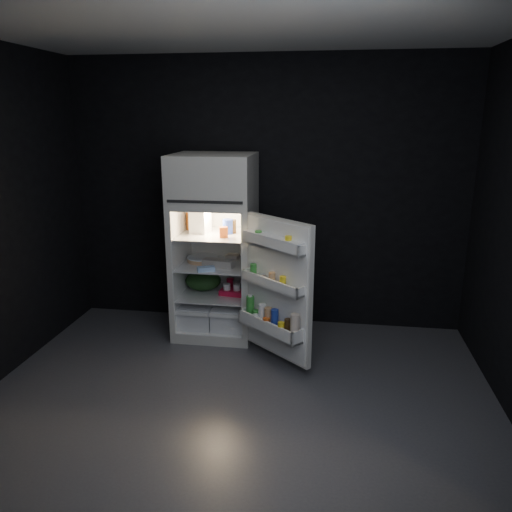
% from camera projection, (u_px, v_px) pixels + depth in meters
% --- Properties ---
extents(floor, '(4.00, 3.40, 0.00)m').
position_uv_depth(floor, '(235.00, 405.00, 3.79)').
color(floor, '#4B4B50').
rests_on(floor, ground).
extents(ceiling, '(4.00, 3.40, 0.00)m').
position_uv_depth(ceiling, '(230.00, 18.00, 3.06)').
color(ceiling, silver).
rests_on(ceiling, ground).
extents(wall_back, '(4.00, 0.00, 2.70)m').
position_uv_depth(wall_back, '(265.00, 195.00, 5.04)').
color(wall_back, black).
rests_on(wall_back, ground).
extents(wall_front, '(4.00, 0.00, 2.70)m').
position_uv_depth(wall_front, '(142.00, 337.00, 1.81)').
color(wall_front, black).
rests_on(wall_front, ground).
extents(refrigerator, '(0.76, 0.71, 1.78)m').
position_uv_depth(refrigerator, '(215.00, 240.00, 4.85)').
color(refrigerator, silver).
rests_on(refrigerator, ground).
extents(fridge_door, '(0.67, 0.61, 1.22)m').
position_uv_depth(fridge_door, '(276.00, 291.00, 4.24)').
color(fridge_door, silver).
rests_on(fridge_door, ground).
extents(milk_jug, '(0.19, 0.19, 0.24)m').
position_uv_depth(milk_jug, '(200.00, 221.00, 4.80)').
color(milk_jug, white).
rests_on(milk_jug, refrigerator).
extents(mayo_jar, '(0.12, 0.12, 0.14)m').
position_uv_depth(mayo_jar, '(228.00, 227.00, 4.78)').
color(mayo_jar, '#1B3396').
rests_on(mayo_jar, refrigerator).
extents(jam_jar, '(0.11, 0.11, 0.13)m').
position_uv_depth(jam_jar, '(231.00, 226.00, 4.80)').
color(jam_jar, '#32210D').
rests_on(jam_jar, refrigerator).
extents(amber_bottle, '(0.09, 0.09, 0.22)m').
position_uv_depth(amber_bottle, '(190.00, 219.00, 4.94)').
color(amber_bottle, orange).
rests_on(amber_bottle, refrigerator).
extents(small_carton, '(0.09, 0.08, 0.10)m').
position_uv_depth(small_carton, '(224.00, 232.00, 4.63)').
color(small_carton, '#C75217').
rests_on(small_carton, refrigerator).
extents(egg_carton, '(0.31, 0.16, 0.07)m').
position_uv_depth(egg_carton, '(218.00, 263.00, 4.76)').
color(egg_carton, gray).
rests_on(egg_carton, refrigerator).
extents(pie, '(0.37, 0.37, 0.04)m').
position_uv_depth(pie, '(202.00, 259.00, 4.94)').
color(pie, tan).
rests_on(pie, refrigerator).
extents(flat_package, '(0.18, 0.14, 0.04)m').
position_uv_depth(flat_package, '(206.00, 269.00, 4.64)').
color(flat_package, '#97BCEA').
rests_on(flat_package, refrigerator).
extents(wrapped_pkg, '(0.13, 0.12, 0.05)m').
position_uv_depth(wrapped_pkg, '(233.00, 257.00, 5.01)').
color(wrapped_pkg, beige).
rests_on(wrapped_pkg, refrigerator).
extents(produce_bag, '(0.43, 0.39, 0.20)m').
position_uv_depth(produce_bag, '(203.00, 280.00, 5.01)').
color(produce_bag, '#193815').
rests_on(produce_bag, refrigerator).
extents(yogurt_tray, '(0.27, 0.17, 0.05)m').
position_uv_depth(yogurt_tray, '(233.00, 292.00, 4.89)').
color(yogurt_tray, red).
rests_on(yogurt_tray, refrigerator).
extents(small_can_red, '(0.09, 0.09, 0.09)m').
position_uv_depth(small_can_red, '(230.00, 283.00, 5.10)').
color(small_can_red, red).
rests_on(small_can_red, refrigerator).
extents(small_can_silver, '(0.08, 0.08, 0.09)m').
position_uv_depth(small_can_silver, '(237.00, 285.00, 5.03)').
color(small_can_silver, silver).
rests_on(small_can_silver, refrigerator).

